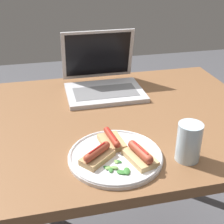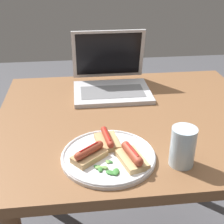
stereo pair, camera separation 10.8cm
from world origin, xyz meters
TOP-DOWN VIEW (x-y plane):
  - desk at (0.00, 0.00)m, footprint 1.03×0.88m
  - laptop at (-0.06, 0.25)m, footprint 0.33×0.30m
  - plate at (-0.12, -0.26)m, footprint 0.29×0.29m
  - sausage_toast_left at (-0.06, -0.30)m, footprint 0.09×0.12m
  - sausage_toast_middle at (-0.12, -0.20)m, footprint 0.08×0.11m
  - sausage_toast_right at (-0.18, -0.27)m, footprint 0.12×0.11m
  - salad_pile at (-0.13, -0.33)m, footprint 0.08×0.08m
  - drinking_glass at (0.09, -0.31)m, footprint 0.07×0.07m

SIDE VIEW (x-z plane):
  - desk at x=0.00m, z-range 0.27..1.03m
  - plate at x=-0.12m, z-range 0.76..0.78m
  - salad_pile at x=-0.13m, z-range 0.77..0.78m
  - sausage_toast_middle at x=-0.12m, z-range 0.77..0.81m
  - sausage_toast_right at x=-0.18m, z-range 0.77..0.81m
  - sausage_toast_left at x=-0.06m, z-range 0.77..0.81m
  - laptop at x=-0.06m, z-range 0.68..0.93m
  - drinking_glass at x=0.09m, z-range 0.76..0.88m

